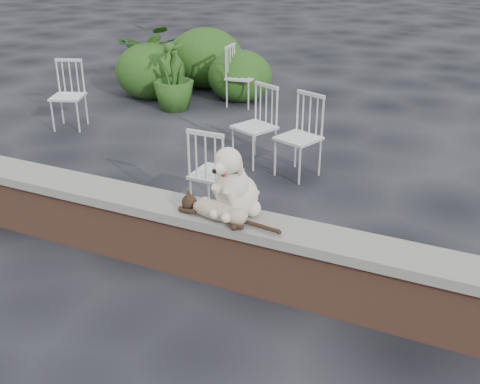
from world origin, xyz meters
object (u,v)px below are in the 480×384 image
at_px(chair_e, 242,76).
at_px(potted_plant_a, 153,57).
at_px(chair_d, 298,137).
at_px(chair_b, 254,126).
at_px(cat, 220,210).
at_px(potted_plant_b, 173,74).
at_px(chair_a, 68,95).
at_px(dog, 238,179).
at_px(chair_c, 216,172).

xyz_separation_m(chair_e, potted_plant_a, (-1.74, 0.18, 0.11)).
distance_m(chair_d, chair_b, 0.62).
bearing_deg(chair_d, cat, -65.17).
bearing_deg(potted_plant_b, chair_a, -121.14).
bearing_deg(chair_a, cat, -55.60).
xyz_separation_m(chair_a, chair_d, (3.49, -0.24, 0.00)).
relative_size(cat, chair_d, 1.10).
xyz_separation_m(chair_a, potted_plant_a, (-0.03, 2.22, 0.11)).
height_order(cat, chair_e, chair_e).
xyz_separation_m(dog, potted_plant_b, (-2.94, 3.86, -0.32)).
height_order(chair_a, chair_d, same).
relative_size(chair_a, potted_plant_b, 0.84).
bearing_deg(chair_b, chair_a, -158.93).
relative_size(cat, chair_c, 1.10).
relative_size(chair_a, chair_b, 1.00).
relative_size(cat, chair_b, 1.10).
bearing_deg(potted_plant_b, cat, -54.49).
xyz_separation_m(dog, chair_c, (-0.67, 0.90, -0.41)).
relative_size(chair_e, chair_c, 1.00).
relative_size(chair_b, potted_plant_a, 0.81).
bearing_deg(potted_plant_a, chair_c, -50.03).
relative_size(chair_a, chair_c, 1.00).
height_order(chair_a, chair_e, same).
relative_size(dog, cat, 0.58).
relative_size(dog, potted_plant_a, 0.51).
distance_m(chair_b, chair_c, 1.47).
xyz_separation_m(chair_d, chair_e, (-1.78, 2.28, 0.00)).
bearing_deg(chair_b, chair_e, 141.86).
bearing_deg(cat, chair_e, 123.97).
relative_size(chair_d, potted_plant_a, 0.81).
bearing_deg(chair_e, chair_a, 135.34).
relative_size(cat, chair_a, 1.10).
relative_size(chair_a, chair_d, 1.00).
relative_size(chair_b, chair_e, 1.00).
bearing_deg(chair_d, chair_e, 147.33).
bearing_deg(chair_e, chair_b, -155.90).
height_order(chair_e, chair_c, same).
xyz_separation_m(dog, chair_e, (-2.08, 4.49, -0.41)).
bearing_deg(chair_a, chair_d, -24.58).
height_order(chair_a, potted_plant_b, potted_plant_b).
bearing_deg(chair_c, chair_b, -80.86).
height_order(dog, chair_e, dog).
bearing_deg(dog, cat, -107.46).
relative_size(cat, potted_plant_b, 0.93).
bearing_deg(cat, chair_b, 118.98).
height_order(dog, potted_plant_b, dog).
distance_m(dog, chair_b, 2.55).
distance_m(chair_b, potted_plant_b, 2.54).
bearing_deg(chair_d, chair_a, -164.59).
distance_m(chair_d, chair_e, 2.89).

